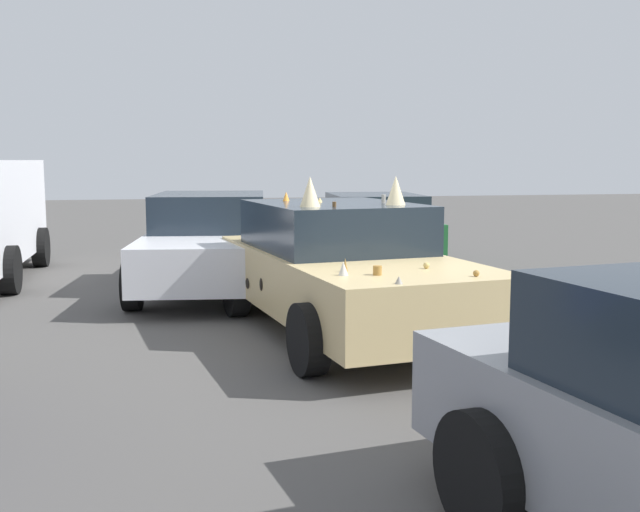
{
  "coord_description": "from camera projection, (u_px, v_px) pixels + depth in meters",
  "views": [
    {
      "loc": [
        -8.0,
        2.01,
        1.96
      ],
      "look_at": [
        0.0,
        0.3,
        0.9
      ],
      "focal_mm": 41.82,
      "sensor_mm": 36.0,
      "label": 1
    }
  ],
  "objects": [
    {
      "name": "ground_plane",
      "position": [
        346.0,
        334.0,
        8.43
      ],
      "size": [
        60.0,
        60.0,
        0.0
      ],
      "primitive_type": "plane",
      "color": "#514F4C"
    },
    {
      "name": "art_car_decorated",
      "position": [
        343.0,
        267.0,
        8.42
      ],
      "size": [
        4.67,
        2.55,
        1.78
      ],
      "rotation": [
        0.0,
        0.0,
        3.28
      ],
      "color": "#D8BC7F",
      "rests_on": "ground"
    },
    {
      "name": "parked_sedan_near_right",
      "position": [
        210.0,
        242.0,
        11.19
      ],
      "size": [
        4.62,
        2.46,
        1.44
      ],
      "rotation": [
        0.0,
        0.0,
        3.01
      ],
      "color": "white",
      "rests_on": "ground"
    },
    {
      "name": "parked_sedan_row_back_center",
      "position": [
        372.0,
        229.0,
        13.84
      ],
      "size": [
        4.17,
        2.2,
        1.34
      ],
      "rotation": [
        0.0,
        0.0,
        -0.08
      ],
      "color": "#1E602D",
      "rests_on": "ground"
    }
  ]
}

